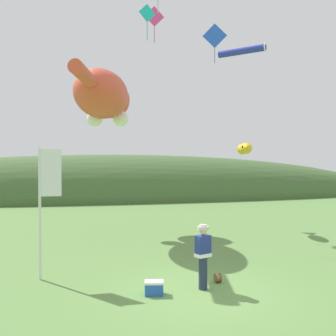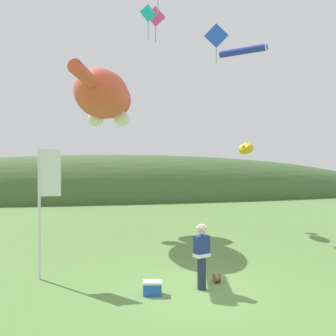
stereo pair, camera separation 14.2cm
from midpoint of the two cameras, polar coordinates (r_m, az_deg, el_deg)
ground_plane at (r=10.65m, az=5.18°, el=-18.19°), size 120.00×120.00×0.00m
distant_hill_ridge at (r=36.12m, az=-7.35°, el=-4.64°), size 58.21×10.49×8.40m
festival_attendant at (r=10.53m, az=5.55°, el=-13.00°), size 0.48×0.39×1.77m
kite_spool at (r=11.34m, az=7.78°, el=-16.29°), size 0.16×0.27×0.27m
picnic_cooler at (r=10.31m, az=-1.97°, el=-17.78°), size 0.54×0.41×0.36m
festival_banner_pole at (r=11.70m, az=-17.92°, el=-3.65°), size 0.66×0.08×3.92m
kite_giant_cat at (r=18.46m, az=-9.37°, el=10.61°), size 3.40×8.36×2.58m
kite_fish_windsock at (r=19.76m, az=12.05°, el=2.95°), size 1.21×2.25×0.67m
kite_tube_streamer at (r=21.09m, az=11.64°, el=17.09°), size 2.14×2.10×0.44m
kite_diamond_blue at (r=23.85m, az=7.54°, el=19.34°), size 1.40×0.47×2.37m
kite_diamond_teal at (r=20.17m, az=-2.83°, el=22.42°), size 0.88×0.27×1.81m
kite_diamond_pink at (r=22.75m, az=-1.70°, el=22.04°), size 1.15×0.05×2.05m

